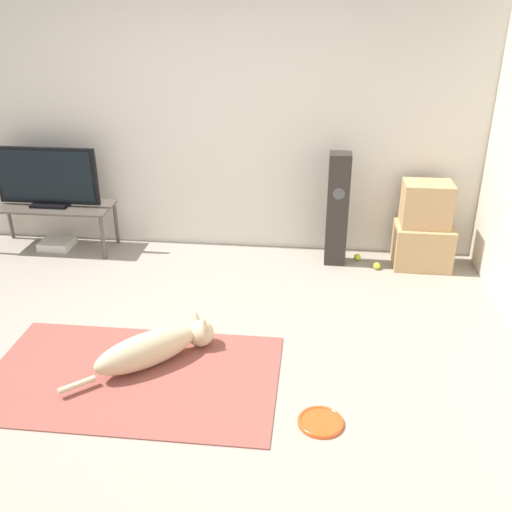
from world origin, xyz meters
The scene contains 13 objects.
ground_plane centered at (0.00, 0.00, 0.00)m, with size 12.00×12.00×0.00m, color #9E9384.
wall_back centered at (0.00, 2.10, 1.27)m, with size 8.00×0.06×2.55m.
area_rug centered at (-0.12, -0.18, 0.01)m, with size 1.95×1.14×0.01m.
dog centered at (0.00, -0.01, 0.13)m, with size 0.88×0.81×0.25m.
frisbee centered at (1.14, -0.50, 0.01)m, with size 0.28×0.28×0.03m.
cardboard_box_lower centered at (2.06, 1.78, 0.20)m, with size 0.52×0.38×0.40m.
cardboard_box_upper centered at (2.05, 1.80, 0.60)m, with size 0.43×0.32×0.41m.
floor_speaker centered at (1.25, 1.78, 0.53)m, with size 0.19×0.20×1.06m.
tv_stand centered at (-1.52, 1.79, 0.40)m, with size 1.19×0.44×0.45m.
tv centered at (-1.52, 1.80, 0.73)m, with size 1.00×0.20×0.58m.
tennis_ball_by_boxes centered at (1.48, 1.83, 0.03)m, with size 0.07×0.07×0.07m.
tennis_ball_near_speaker centered at (1.65, 1.65, 0.03)m, with size 0.07×0.07×0.07m.
game_console centered at (-1.52, 1.81, 0.04)m, with size 0.31×0.28×0.07m.
Camera 1 is at (1.05, -3.20, 2.35)m, focal length 40.00 mm.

